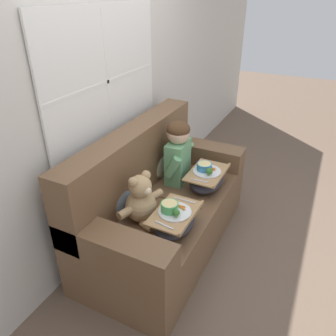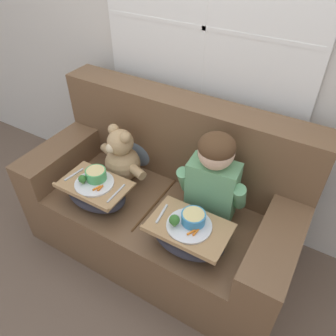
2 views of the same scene
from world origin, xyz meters
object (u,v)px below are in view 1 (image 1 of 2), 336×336
(throw_pillow_behind_teddy, at_px, (120,195))
(lap_tray_teddy, at_px, (174,220))
(couch, at_px, (160,206))
(child_figure, at_px, (178,149))
(lap_tray_child, at_px, (207,178))
(teddy_bear, at_px, (141,201))
(throw_pillow_behind_child, at_px, (159,160))

(throw_pillow_behind_teddy, relative_size, lap_tray_teddy, 0.80)
(couch, bearing_deg, child_figure, -2.86)
(throw_pillow_behind_teddy, distance_m, lap_tray_child, 0.79)
(child_figure, distance_m, teddy_bear, 0.66)
(couch, relative_size, throw_pillow_behind_child, 4.88)
(throw_pillow_behind_teddy, distance_m, lap_tray_teddy, 0.47)
(lap_tray_teddy, bearing_deg, throw_pillow_behind_teddy, 89.87)
(couch, xyz_separation_m, lap_tray_child, (0.32, -0.29, 0.18))
(throw_pillow_behind_child, bearing_deg, throw_pillow_behind_teddy, -180.00)
(couch, distance_m, lap_tray_child, 0.47)
(couch, xyz_separation_m, lap_tray_teddy, (-0.32, -0.29, 0.18))
(couch, height_order, teddy_bear, couch)
(child_figure, bearing_deg, lap_tray_teddy, -156.89)
(child_figure, relative_size, lap_tray_teddy, 1.35)
(throw_pillow_behind_teddy, height_order, teddy_bear, teddy_bear)
(throw_pillow_behind_child, bearing_deg, lap_tray_teddy, -144.40)
(throw_pillow_behind_teddy, bearing_deg, child_figure, -16.15)
(teddy_bear, xyz_separation_m, lap_tray_teddy, (0.00, -0.27, -0.08))
(lap_tray_child, xyz_separation_m, lap_tray_teddy, (-0.64, 0.00, 0.00))
(lap_tray_teddy, bearing_deg, teddy_bear, 90.11)
(throw_pillow_behind_child, height_order, lap_tray_child, throw_pillow_behind_child)
(throw_pillow_behind_child, xyz_separation_m, teddy_bear, (-0.64, -0.19, 0.01))
(lap_tray_child, bearing_deg, couch, 137.77)
(couch, distance_m, child_figure, 0.52)
(teddy_bear, xyz_separation_m, lap_tray_child, (0.64, -0.27, -0.08))
(throw_pillow_behind_child, height_order, teddy_bear, teddy_bear)
(throw_pillow_behind_teddy, bearing_deg, teddy_bear, -90.46)
(couch, xyz_separation_m, teddy_bear, (-0.32, -0.02, 0.26))
(throw_pillow_behind_child, distance_m, lap_tray_teddy, 0.80)
(throw_pillow_behind_teddy, xyz_separation_m, teddy_bear, (-0.00, -0.19, 0.01))
(throw_pillow_behind_child, relative_size, lap_tray_child, 0.82)
(lap_tray_child, bearing_deg, throw_pillow_behind_teddy, 144.30)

